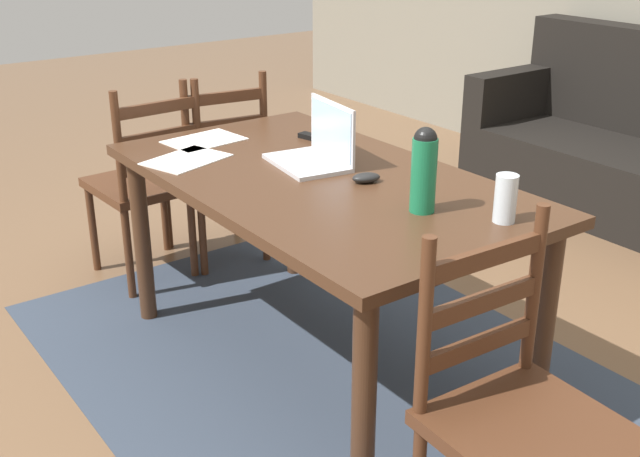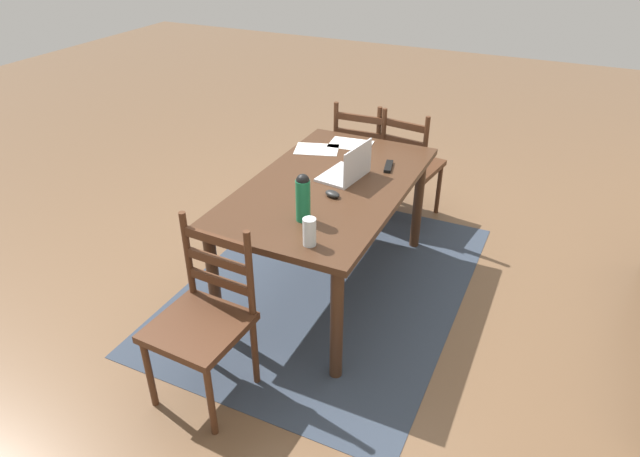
{
  "view_description": "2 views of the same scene",
  "coord_description": "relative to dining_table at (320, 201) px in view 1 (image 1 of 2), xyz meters",
  "views": [
    {
      "loc": [
        2.13,
        -1.55,
        1.66
      ],
      "look_at": [
        0.0,
        0.0,
        0.57
      ],
      "focal_mm": 44.15,
      "sensor_mm": 36.0,
      "label": 1
    },
    {
      "loc": [
        2.79,
        1.25,
        2.27
      ],
      "look_at": [
        0.06,
        -0.03,
        0.47
      ],
      "focal_mm": 31.23,
      "sensor_mm": 36.0,
      "label": 2
    }
  ],
  "objects": [
    {
      "name": "dining_table",
      "position": [
        0.0,
        0.0,
        0.0
      ],
      "size": [
        1.63,
        0.92,
        0.77
      ],
      "color": "#422819",
      "rests_on": "ground"
    },
    {
      "name": "ground_plane",
      "position": [
        0.0,
        0.0,
        -0.67
      ],
      "size": [
        14.0,
        14.0,
        0.0
      ],
      "primitive_type": "plane",
      "color": "brown"
    },
    {
      "name": "paper_stack_left",
      "position": [
        -0.63,
        -0.12,
        0.1
      ],
      "size": [
        0.24,
        0.32,
        0.0
      ],
      "primitive_type": "cube",
      "rotation": [
        0.0,
        0.0,
        0.12
      ],
      "color": "white",
      "rests_on": "dining_table"
    },
    {
      "name": "chair_left_far",
      "position": [
        -1.1,
        0.18,
        -0.21
      ],
      "size": [
        0.5,
        0.5,
        0.95
      ],
      "color": "#4C2B19",
      "rests_on": "ground"
    },
    {
      "name": "paper_stack_right",
      "position": [
        -0.45,
        -0.29,
        0.1
      ],
      "size": [
        0.29,
        0.35,
        0.0
      ],
      "primitive_type": "cube",
      "rotation": [
        0.0,
        0.0,
        0.31
      ],
      "color": "white",
      "rests_on": "dining_table"
    },
    {
      "name": "tv_remote",
      "position": [
        -0.37,
        0.25,
        0.1
      ],
      "size": [
        0.18,
        0.08,
        0.02
      ],
      "primitive_type": "cube",
      "rotation": [
        0.0,
        0.0,
        1.79
      ],
      "color": "black",
      "rests_on": "dining_table"
    },
    {
      "name": "area_rug",
      "position": [
        0.0,
        0.0,
        -0.67
      ],
      "size": [
        2.37,
        1.74,
        0.01
      ],
      "primitive_type": "cube",
      "color": "#333D4C",
      "rests_on": "ground"
    },
    {
      "name": "computer_mouse",
      "position": [
        0.15,
        0.09,
        0.11
      ],
      "size": [
        0.09,
        0.11,
        0.03
      ],
      "primitive_type": "ellipsoid",
      "rotation": [
        0.0,
        0.0,
        -0.33
      ],
      "color": "black",
      "rests_on": "dining_table"
    },
    {
      "name": "chair_left_near",
      "position": [
        -1.1,
        -0.18,
        -0.21
      ],
      "size": [
        0.46,
        0.46,
        0.95
      ],
      "color": "#4C2B19",
      "rests_on": "ground"
    },
    {
      "name": "couch",
      "position": [
        -0.28,
        2.41,
        -0.32
      ],
      "size": [
        1.8,
        0.8,
        1.0
      ],
      "color": "black",
      "rests_on": "ground"
    },
    {
      "name": "chair_right_near",
      "position": [
        1.1,
        -0.18,
        -0.21
      ],
      "size": [
        0.46,
        0.46,
        0.95
      ],
      "color": "#4C2B19",
      "rests_on": "ground"
    },
    {
      "name": "water_bottle",
      "position": [
        0.46,
        0.06,
        0.23
      ],
      "size": [
        0.08,
        0.08,
        0.27
      ],
      "color": "#197247",
      "rests_on": "dining_table"
    },
    {
      "name": "laptop",
      "position": [
        -0.12,
        0.08,
        0.15
      ],
      "size": [
        0.35,
        0.26,
        0.23
      ],
      "color": "silver",
      "rests_on": "dining_table"
    },
    {
      "name": "drinking_glass",
      "position": [
        0.67,
        0.2,
        0.17
      ],
      "size": [
        0.07,
        0.07,
        0.15
      ],
      "primitive_type": "cylinder",
      "color": "silver",
      "rests_on": "dining_table"
    }
  ]
}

